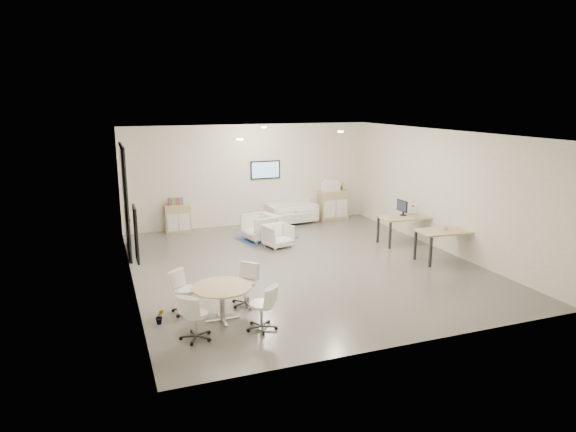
% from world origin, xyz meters
% --- Properties ---
extents(room_shell, '(9.60, 10.60, 4.80)m').
position_xyz_m(room_shell, '(0.00, 0.00, 1.60)').
color(room_shell, '#605D58').
rests_on(room_shell, ground).
extents(glass_door, '(0.09, 1.90, 2.85)m').
position_xyz_m(glass_door, '(-3.95, 2.51, 1.50)').
color(glass_door, black).
rests_on(glass_door, room_shell).
extents(artwork, '(0.05, 0.54, 1.04)m').
position_xyz_m(artwork, '(-3.97, -1.60, 1.55)').
color(artwork, black).
rests_on(artwork, room_shell).
extents(wall_tv, '(0.98, 0.06, 0.58)m').
position_xyz_m(wall_tv, '(0.50, 4.46, 1.75)').
color(wall_tv, black).
rests_on(wall_tv, room_shell).
extents(ceiling_spots, '(3.14, 4.14, 0.03)m').
position_xyz_m(ceiling_spots, '(-0.20, 0.83, 3.18)').
color(ceiling_spots, '#FFEAC6').
rests_on(ceiling_spots, room_shell).
extents(sideboard_left, '(0.75, 0.39, 0.85)m').
position_xyz_m(sideboard_left, '(-2.37, 4.28, 0.42)').
color(sideboard_left, tan).
rests_on(sideboard_left, room_shell).
extents(sideboard_right, '(0.97, 0.47, 0.97)m').
position_xyz_m(sideboard_right, '(2.82, 4.24, 0.48)').
color(sideboard_right, tan).
rests_on(sideboard_right, room_shell).
extents(books, '(0.44, 0.14, 0.22)m').
position_xyz_m(books, '(-2.41, 4.28, 0.96)').
color(books, red).
rests_on(books, sideboard_left).
extents(printer, '(0.53, 0.44, 0.37)m').
position_xyz_m(printer, '(2.72, 4.24, 1.14)').
color(printer, white).
rests_on(printer, sideboard_right).
extents(loveseat, '(1.61, 0.90, 0.58)m').
position_xyz_m(loveseat, '(1.26, 4.11, 0.31)').
color(loveseat, white).
rests_on(loveseat, room_shell).
extents(blue_rug, '(1.83, 1.47, 0.01)m').
position_xyz_m(blue_rug, '(-0.07, 2.67, 0.01)').
color(blue_rug, navy).
rests_on(blue_rug, room_shell).
extents(armchair_left, '(0.93, 0.97, 0.84)m').
position_xyz_m(armchair_left, '(-0.32, 2.50, 0.42)').
color(armchair_left, white).
rests_on(armchair_left, room_shell).
extents(armchair_right, '(0.80, 0.77, 0.69)m').
position_xyz_m(armchair_right, '(-0.05, 1.67, 0.34)').
color(armchair_right, white).
rests_on(armchair_right, room_shell).
extents(desk_rear, '(1.55, 0.87, 0.77)m').
position_xyz_m(desk_rear, '(3.42, 0.77, 0.70)').
color(desk_rear, tan).
rests_on(desk_rear, room_shell).
extents(desk_front, '(1.56, 0.89, 0.78)m').
position_xyz_m(desk_front, '(3.51, -0.93, 0.70)').
color(desk_front, tan).
rests_on(desk_front, room_shell).
extents(monitor, '(0.20, 0.50, 0.44)m').
position_xyz_m(monitor, '(3.38, 0.92, 1.01)').
color(monitor, black).
rests_on(monitor, desk_rear).
extents(round_table, '(1.09, 1.09, 0.66)m').
position_xyz_m(round_table, '(-2.60, -2.50, 0.58)').
color(round_table, tan).
rests_on(round_table, room_shell).
extents(meeting_chairs, '(2.00, 2.00, 0.82)m').
position_xyz_m(meeting_chairs, '(-2.60, -2.50, 0.41)').
color(meeting_chairs, white).
rests_on(meeting_chairs, room_shell).
extents(plant_cabinet, '(0.29, 0.31, 0.21)m').
position_xyz_m(plant_cabinet, '(3.11, 4.27, 1.07)').
color(plant_cabinet, '#3F7F3F').
rests_on(plant_cabinet, sideboard_right).
extents(plant_floor, '(0.16, 0.29, 0.13)m').
position_xyz_m(plant_floor, '(-3.70, -2.24, 0.06)').
color(plant_floor, '#3F7F3F').
rests_on(plant_floor, room_shell).
extents(cup, '(0.16, 0.14, 0.13)m').
position_xyz_m(cup, '(3.47, -0.89, 0.84)').
color(cup, white).
rests_on(cup, desk_front).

